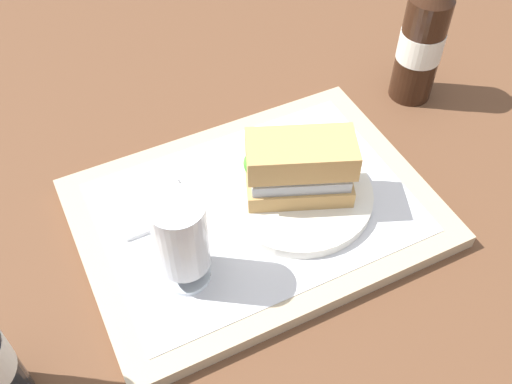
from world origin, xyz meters
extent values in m
plane|color=brown|center=(0.00, 0.00, 0.00)|extent=(3.00, 3.00, 0.00)
cube|color=tan|center=(0.00, 0.00, 0.01)|extent=(0.44, 0.32, 0.02)
cube|color=silver|center=(0.00, 0.00, 0.02)|extent=(0.38, 0.27, 0.00)
cylinder|color=silver|center=(-0.05, 0.01, 0.03)|extent=(0.19, 0.19, 0.01)
cube|color=tan|center=(-0.05, 0.01, 0.05)|extent=(0.14, 0.11, 0.02)
cube|color=#9EA3A8|center=(-0.05, 0.01, 0.07)|extent=(0.13, 0.10, 0.02)
cube|color=silver|center=(-0.05, 0.01, 0.08)|extent=(0.12, 0.09, 0.01)
sphere|color=#47932D|center=(-0.01, -0.01, 0.09)|extent=(0.04, 0.04, 0.04)
cube|color=tan|center=(-0.05, 0.01, 0.10)|extent=(0.14, 0.11, 0.04)
cylinder|color=silver|center=(0.12, 0.06, 0.02)|extent=(0.06, 0.06, 0.01)
cylinder|color=silver|center=(0.12, 0.06, 0.04)|extent=(0.01, 0.01, 0.02)
cylinder|color=silver|center=(0.12, 0.06, 0.10)|extent=(0.06, 0.06, 0.09)
cylinder|color=gold|center=(0.12, 0.06, 0.09)|extent=(0.06, 0.06, 0.07)
cylinder|color=white|center=(0.12, 0.06, 0.13)|extent=(0.05, 0.05, 0.01)
cube|color=white|center=(0.12, -0.05, 0.02)|extent=(0.09, 0.07, 0.01)
cylinder|color=black|center=(-0.32, -0.12, 0.08)|extent=(0.06, 0.06, 0.17)
cylinder|color=silver|center=(-0.32, -0.12, 0.09)|extent=(0.07, 0.07, 0.05)
camera|label=1|loc=(0.21, 0.43, 0.60)|focal=41.58mm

